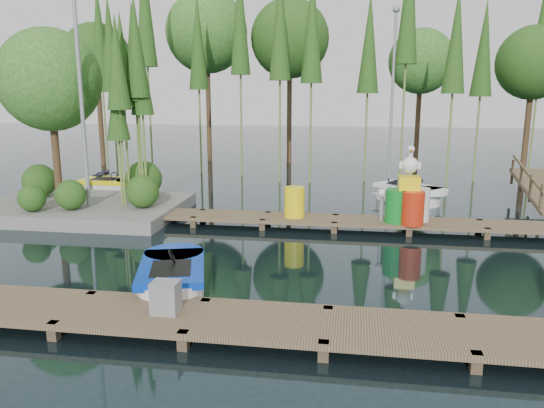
# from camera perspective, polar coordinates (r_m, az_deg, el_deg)

# --- Properties ---
(ground_plane) EXTENTS (90.00, 90.00, 0.00)m
(ground_plane) POSITION_cam_1_polar(r_m,az_deg,el_deg) (13.17, -2.50, -5.07)
(ground_plane) COLOR #192A30
(near_dock) EXTENTS (18.00, 1.50, 0.50)m
(near_dock) POSITION_cam_1_polar(r_m,az_deg,el_deg) (9.01, -8.27, -12.06)
(near_dock) COLOR brown
(near_dock) RESTS_ON ground
(far_dock) EXTENTS (15.00, 1.20, 0.50)m
(far_dock) POSITION_cam_1_polar(r_m,az_deg,el_deg) (15.35, 3.00, -1.66)
(far_dock) COLOR brown
(far_dock) RESTS_ON ground
(island) EXTENTS (6.20, 4.20, 6.75)m
(island) POSITION_cam_1_polar(r_m,az_deg,el_deg) (17.94, -20.78, 9.13)
(island) COLOR slate
(island) RESTS_ON ground
(tree_screen) EXTENTS (34.42, 18.53, 10.31)m
(tree_screen) POSITION_cam_1_polar(r_m,az_deg,el_deg) (23.47, -2.42, 17.64)
(tree_screen) COLOR #49341F
(tree_screen) RESTS_ON ground
(lamp_island) EXTENTS (0.30, 0.30, 7.25)m
(lamp_island) POSITION_cam_1_polar(r_m,az_deg,el_deg) (16.85, -19.99, 12.71)
(lamp_island) COLOR gray
(lamp_island) RESTS_ON ground
(lamp_rear) EXTENTS (0.30, 0.30, 7.25)m
(lamp_rear) POSITION_cam_1_polar(r_m,az_deg,el_deg) (23.37, 12.88, 12.82)
(lamp_rear) COLOR gray
(lamp_rear) RESTS_ON ground
(boat_blue) EXTENTS (1.94, 2.97, 0.92)m
(boat_blue) POSITION_cam_1_polar(r_m,az_deg,el_deg) (10.72, -10.66, -7.91)
(boat_blue) COLOR white
(boat_blue) RESTS_ON ground
(boat_yellow_far) EXTENTS (2.80, 1.32, 1.39)m
(boat_yellow_far) POSITION_cam_1_polar(r_m,az_deg,el_deg) (21.03, -16.83, 1.82)
(boat_yellow_far) COLOR white
(boat_yellow_far) RESTS_ON ground
(boat_white_far) EXTENTS (2.87, 2.89, 1.33)m
(boat_white_far) POSITION_cam_1_polar(r_m,az_deg,el_deg) (19.35, 14.48, 1.09)
(boat_white_far) COLOR white
(boat_white_far) RESTS_ON ground
(utility_cabinet) EXTENTS (0.44, 0.37, 0.54)m
(utility_cabinet) POSITION_cam_1_polar(r_m,az_deg,el_deg) (9.03, -11.36, -9.81)
(utility_cabinet) COLOR gray
(utility_cabinet) RESTS_ON near_dock
(yellow_barrel) EXTENTS (0.58, 0.58, 0.88)m
(yellow_barrel) POSITION_cam_1_polar(r_m,az_deg,el_deg) (15.25, 2.43, 0.21)
(yellow_barrel) COLOR yellow
(yellow_barrel) RESTS_ON far_dock
(drum_cluster) EXTENTS (1.23, 1.13, 2.13)m
(drum_cluster) POSITION_cam_1_polar(r_m,az_deg,el_deg) (15.05, 14.55, 0.39)
(drum_cluster) COLOR #0E7E22
(drum_cluster) RESTS_ON far_dock
(seagull_post) EXTENTS (0.55, 0.30, 0.88)m
(seagull_post) POSITION_cam_1_polar(r_m,az_deg,el_deg) (15.15, 11.74, 0.48)
(seagull_post) COLOR gray
(seagull_post) RESTS_ON far_dock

